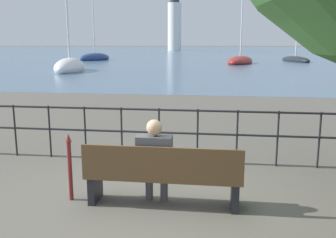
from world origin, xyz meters
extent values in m
plane|color=#605B51|center=(0.00, 0.00, 0.00)|extent=(1000.00, 1000.00, 0.00)
cube|color=slate|center=(0.00, 161.55, 0.00)|extent=(600.00, 300.00, 0.01)
cube|color=brown|center=(0.00, 0.00, 0.42)|extent=(2.20, 0.45, 0.05)
cube|color=brown|center=(0.00, -0.21, 0.68)|extent=(2.20, 0.04, 0.45)
cube|color=black|center=(-1.00, 0.00, 0.20)|extent=(0.10, 0.41, 0.40)
cube|color=black|center=(1.00, 0.00, 0.20)|extent=(0.10, 0.41, 0.40)
cylinder|color=#4C4C51|center=(-0.23, 0.16, 0.23)|extent=(0.11, 0.11, 0.45)
cylinder|color=#4C4C51|center=(-0.01, 0.16, 0.23)|extent=(0.11, 0.11, 0.45)
cube|color=#4C4C51|center=(-0.12, 0.07, 0.50)|extent=(0.42, 0.26, 0.14)
cube|color=#4C4C51|center=(-0.12, -0.02, 0.73)|extent=(0.49, 0.24, 0.55)
sphere|color=tan|center=(-0.12, -0.02, 1.12)|extent=(0.22, 0.22, 0.22)
cylinder|color=black|center=(-3.32, 1.96, 0.53)|extent=(0.04, 0.04, 1.05)
cylinder|color=black|center=(-2.58, 1.96, 0.53)|extent=(0.04, 0.04, 1.05)
cylinder|color=black|center=(-1.84, 1.96, 0.53)|extent=(0.04, 0.04, 1.05)
cylinder|color=black|center=(-1.11, 1.96, 0.53)|extent=(0.04, 0.04, 1.05)
cylinder|color=black|center=(-0.37, 1.96, 0.53)|extent=(0.04, 0.04, 1.05)
cylinder|color=black|center=(0.37, 1.96, 0.53)|extent=(0.04, 0.04, 1.05)
cylinder|color=black|center=(1.11, 1.96, 0.53)|extent=(0.04, 0.04, 1.05)
cylinder|color=black|center=(1.84, 1.96, 0.53)|extent=(0.04, 0.04, 1.05)
cylinder|color=black|center=(2.58, 1.96, 0.53)|extent=(0.04, 0.04, 1.05)
cylinder|color=black|center=(0.00, 1.96, 1.02)|extent=(12.53, 0.04, 0.04)
cylinder|color=black|center=(0.00, 1.96, 0.58)|extent=(12.53, 0.04, 0.04)
cylinder|color=maroon|center=(-1.36, -0.01, 0.44)|extent=(0.06, 0.06, 0.88)
cone|color=maroon|center=(-1.36, -0.01, 0.94)|extent=(0.09, 0.09, 0.12)
ellipsoid|color=white|center=(-11.61, 25.22, 0.32)|extent=(3.22, 6.72, 1.61)
cylinder|color=silver|center=(-11.61, 25.22, 5.15)|extent=(0.14, 0.14, 8.70)
ellipsoid|color=navy|center=(-16.55, 46.49, 0.29)|extent=(4.35, 6.10, 1.47)
cylinder|color=silver|center=(-16.55, 46.49, 6.51)|extent=(0.14, 0.14, 11.55)
ellipsoid|color=maroon|center=(3.24, 39.90, 0.25)|extent=(4.30, 7.83, 1.27)
cylinder|color=silver|center=(3.24, 39.90, 4.64)|extent=(0.14, 0.14, 8.01)
ellipsoid|color=black|center=(10.65, 46.11, 0.20)|extent=(3.49, 7.51, 1.00)
cylinder|color=silver|center=(10.65, 46.11, 3.96)|extent=(0.14, 0.14, 6.93)
cylinder|color=white|center=(-15.07, 130.61, 8.21)|extent=(4.77, 4.77, 16.42)
cylinder|color=#2D2D33|center=(-15.07, 130.61, 17.42)|extent=(3.34, 3.34, 2.00)
camera|label=1|loc=(0.73, -4.93, 2.24)|focal=40.00mm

